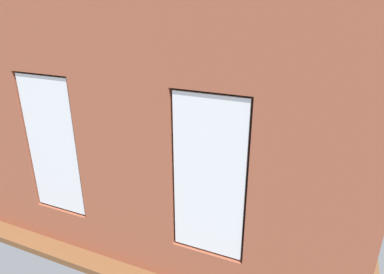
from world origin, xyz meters
name	(u,v)px	position (x,y,z in m)	size (l,w,h in m)	color
ground_plane	(198,185)	(0.00, 0.00, -0.05)	(6.40, 5.61, 0.10)	brown
brick_wall_with_windows	(124,149)	(0.00, 2.42, 1.74)	(5.80, 0.30, 3.49)	#9E5138
white_wall_right	(69,87)	(2.85, 0.20, 1.74)	(0.10, 4.61, 3.49)	silver
couch_by_window	(138,212)	(0.29, 1.77, 0.33)	(1.78, 0.87, 0.80)	black
couch_left	(313,199)	(-2.20, 0.28, 0.33)	(0.96, 1.94, 0.80)	black
coffee_table	(207,163)	(-0.13, -0.16, 0.39)	(1.32, 0.75, 0.45)	#A87547
cup_ceramic	(187,157)	(0.26, -0.05, 0.50)	(0.09, 0.09, 0.11)	#33567F
candle_jar	(227,158)	(-0.50, -0.29, 0.50)	(0.08, 0.08, 0.11)	#B7333D
table_plant_small	(202,152)	(0.03, -0.26, 0.57)	(0.14, 0.14, 0.24)	beige
remote_black	(207,160)	(-0.13, -0.16, 0.46)	(0.05, 0.17, 0.02)	black
media_console	(102,146)	(2.55, -0.28, 0.24)	(1.17, 0.42, 0.48)	black
tv_flatscreen	(99,123)	(2.55, -0.28, 0.81)	(0.94, 0.20, 0.67)	black
papasan_chair	(203,129)	(0.58, -1.75, 0.45)	(1.16, 1.16, 0.72)	olive
potted_plant_corner_far_left	(321,224)	(-2.36, 1.86, 0.93)	(1.04, 1.02, 1.40)	brown
potted_plant_beside_window_right	(39,170)	(2.16, 1.87, 0.74)	(0.80, 0.85, 1.40)	beige
potted_plant_between_couches	(221,217)	(-1.05, 1.72, 0.58)	(0.54, 0.54, 0.85)	#9E5638
potted_plant_near_tv	(91,159)	(2.00, 0.76, 0.48)	(0.75, 0.99, 1.26)	brown
potted_plant_foreground_right	(144,101)	(2.26, -1.77, 0.97)	(1.21, 1.11, 1.56)	#47423D
potted_plant_by_left_couch	(299,160)	(-1.80, -1.12, 0.34)	(0.31, 0.31, 0.51)	#9E5638
potted_plant_corner_near_left	(331,142)	(-2.35, -1.80, 0.59)	(0.57, 0.57, 0.92)	#47423D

